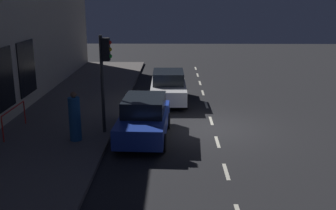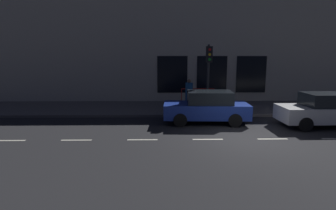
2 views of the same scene
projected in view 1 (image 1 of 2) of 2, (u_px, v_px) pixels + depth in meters
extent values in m
plane|color=#232326|center=(213.00, 128.00, 16.35)|extent=(60.00, 60.00, 0.00)
cube|color=#5B5654|center=(61.00, 126.00, 16.42)|extent=(4.50, 32.00, 0.15)
cube|color=black|center=(27.00, 68.00, 18.57)|extent=(0.04, 2.05, 2.50)
cube|color=black|center=(3.00, 80.00, 15.94)|extent=(0.04, 2.05, 2.50)
cube|color=beige|center=(196.00, 68.00, 29.85)|extent=(0.12, 1.20, 0.01)
cube|color=beige|center=(198.00, 75.00, 27.34)|extent=(0.12, 1.20, 0.01)
cube|color=beige|center=(200.00, 83.00, 24.83)|extent=(0.12, 1.20, 0.01)
cube|color=beige|center=(203.00, 93.00, 22.33)|extent=(0.12, 1.20, 0.01)
cube|color=beige|center=(206.00, 105.00, 19.82)|extent=(0.12, 1.20, 0.01)
cube|color=beige|center=(211.00, 121.00, 17.31)|extent=(0.12, 1.20, 0.01)
cube|color=beige|center=(217.00, 142.00, 14.80)|extent=(0.12, 1.20, 0.01)
cube|color=beige|center=(226.00, 172.00, 12.29)|extent=(0.12, 1.20, 0.01)
cylinder|color=#2D2D30|center=(102.00, 85.00, 14.97)|extent=(0.13, 0.13, 3.71)
cube|color=black|center=(106.00, 49.00, 14.62)|extent=(0.26, 0.32, 0.84)
sphere|color=red|center=(110.00, 42.00, 14.55)|extent=(0.15, 0.15, 0.15)
sphere|color=gold|center=(110.00, 49.00, 14.61)|extent=(0.15, 0.15, 0.15)
sphere|color=green|center=(110.00, 56.00, 14.68)|extent=(0.15, 0.15, 0.15)
cube|color=#1E389E|center=(144.00, 123.00, 15.00)|extent=(1.89, 4.18, 0.70)
cube|color=black|center=(144.00, 105.00, 14.98)|extent=(1.60, 2.20, 0.60)
cylinder|color=black|center=(163.00, 143.00, 13.81)|extent=(0.25, 0.65, 0.64)
cylinder|color=black|center=(117.00, 142.00, 13.90)|extent=(0.25, 0.65, 0.64)
cylinder|color=black|center=(167.00, 121.00, 16.26)|extent=(0.25, 0.65, 0.64)
cylinder|color=black|center=(128.00, 120.00, 16.35)|extent=(0.25, 0.65, 0.64)
cube|color=silver|center=(168.00, 90.00, 20.14)|extent=(1.80, 4.06, 0.70)
cube|color=black|center=(168.00, 77.00, 20.13)|extent=(1.55, 2.12, 0.60)
cylinder|color=black|center=(185.00, 103.00, 19.02)|extent=(0.23, 0.64, 0.64)
cylinder|color=black|center=(152.00, 103.00, 19.02)|extent=(0.23, 0.64, 0.64)
cylinder|color=black|center=(183.00, 91.00, 21.43)|extent=(0.23, 0.64, 0.64)
cylinder|color=black|center=(153.00, 91.00, 21.43)|extent=(0.23, 0.64, 0.64)
cylinder|color=#1E5189|center=(75.00, 119.00, 14.37)|extent=(0.56, 0.56, 1.60)
sphere|color=brown|center=(73.00, 95.00, 14.13)|extent=(0.22, 0.22, 0.22)
cube|color=brown|center=(76.00, 94.00, 14.17)|extent=(0.06, 0.07, 0.06)
cylinder|color=red|center=(25.00, 112.00, 16.34)|extent=(0.05, 0.05, 0.95)
cylinder|color=red|center=(3.00, 130.00, 14.25)|extent=(0.05, 0.05, 0.95)
cylinder|color=red|center=(13.00, 108.00, 15.17)|extent=(0.05, 2.17, 0.05)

